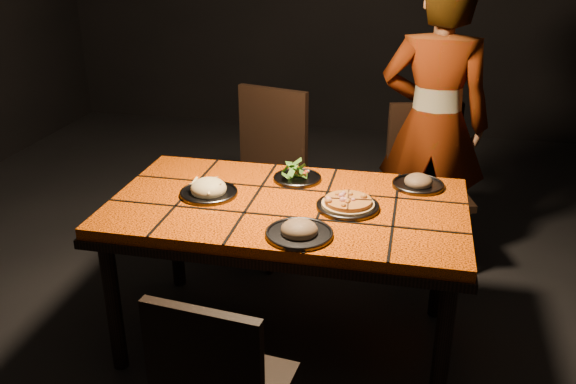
% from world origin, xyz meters
% --- Properties ---
extents(room_shell, '(6.04, 7.04, 3.08)m').
position_xyz_m(room_shell, '(0.00, 0.00, 1.50)').
color(room_shell, black).
rests_on(room_shell, ground).
extents(dining_table, '(1.62, 0.92, 0.75)m').
position_xyz_m(dining_table, '(0.00, 0.00, 0.67)').
color(dining_table, '#F25907').
rests_on(dining_table, ground).
extents(chair_far_left, '(0.56, 0.56, 1.01)m').
position_xyz_m(chair_far_left, '(-0.34, 0.91, 0.58)').
color(chair_far_left, black).
rests_on(chair_far_left, ground).
extents(chair_far_right, '(0.53, 0.53, 0.96)m').
position_xyz_m(chair_far_right, '(0.62, 0.97, 0.55)').
color(chair_far_right, black).
rests_on(chair_far_right, ground).
extents(diner, '(0.65, 0.45, 1.71)m').
position_xyz_m(diner, '(0.64, 1.00, 0.85)').
color(diner, brown).
rests_on(diner, ground).
extents(plate_pizza, '(0.28, 0.28, 0.04)m').
position_xyz_m(plate_pizza, '(0.28, -0.01, 0.77)').
color(plate_pizza, '#3D3D43').
rests_on(plate_pizza, dining_table).
extents(plate_pasta, '(0.27, 0.27, 0.09)m').
position_xyz_m(plate_pasta, '(-0.38, 0.00, 0.77)').
color(plate_pasta, '#3D3D43').
rests_on(plate_pasta, dining_table).
extents(plate_salad, '(0.24, 0.24, 0.07)m').
position_xyz_m(plate_salad, '(-0.01, 0.27, 0.78)').
color(plate_salad, '#3D3D43').
rests_on(plate_salad, dining_table).
extents(plate_mushroom_a, '(0.28, 0.28, 0.09)m').
position_xyz_m(plate_mushroom_a, '(0.12, -0.31, 0.77)').
color(plate_mushroom_a, '#3D3D43').
rests_on(plate_mushroom_a, dining_table).
extents(plate_mushroom_b, '(0.25, 0.25, 0.08)m').
position_xyz_m(plate_mushroom_b, '(0.57, 0.31, 0.77)').
color(plate_mushroom_b, '#3D3D43').
rests_on(plate_mushroom_b, dining_table).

